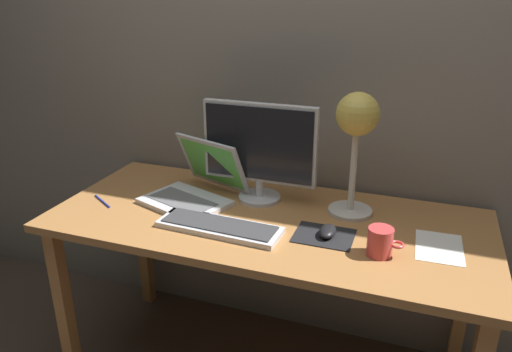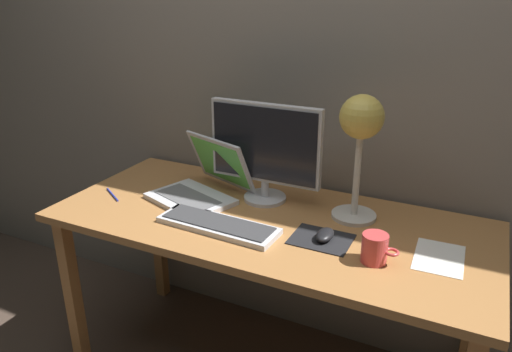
{
  "view_description": "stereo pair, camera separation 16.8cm",
  "coord_description": "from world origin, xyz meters",
  "px_view_note": "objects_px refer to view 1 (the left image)",
  "views": [
    {
      "loc": [
        0.5,
        -1.52,
        1.54
      ],
      "look_at": [
        -0.02,
        -0.05,
        0.92
      ],
      "focal_mm": 34.03,
      "sensor_mm": 36.0,
      "label": 1
    },
    {
      "loc": [
        0.66,
        -1.46,
        1.54
      ],
      "look_at": [
        -0.02,
        -0.05,
        0.92
      ],
      "focal_mm": 34.03,
      "sensor_mm": 36.0,
      "label": 2
    }
  ],
  "objects_px": {
    "monitor": "(260,148)",
    "mouse": "(328,231)",
    "desk_lamp": "(357,126)",
    "keyboard_main": "(219,227)",
    "pen": "(102,201)",
    "laptop": "(198,183)",
    "coffee_mug": "(380,242)"
  },
  "relations": [
    {
      "from": "keyboard_main",
      "to": "laptop",
      "type": "xyz_separation_m",
      "value": [
        -0.19,
        0.22,
        0.05
      ]
    },
    {
      "from": "desk_lamp",
      "to": "coffee_mug",
      "type": "bearing_deg",
      "value": -63.11
    },
    {
      "from": "monitor",
      "to": "mouse",
      "type": "xyz_separation_m",
      "value": [
        0.32,
        -0.21,
        -0.19
      ]
    },
    {
      "from": "laptop",
      "to": "coffee_mug",
      "type": "relative_size",
      "value": 3.54
    },
    {
      "from": "keyboard_main",
      "to": "mouse",
      "type": "height_order",
      "value": "mouse"
    },
    {
      "from": "keyboard_main",
      "to": "pen",
      "type": "bearing_deg",
      "value": 173.94
    },
    {
      "from": "monitor",
      "to": "keyboard_main",
      "type": "relative_size",
      "value": 1.01
    },
    {
      "from": "mouse",
      "to": "monitor",
      "type": "bearing_deg",
      "value": 146.7
    },
    {
      "from": "pen",
      "to": "monitor",
      "type": "bearing_deg",
      "value": 22.2
    },
    {
      "from": "monitor",
      "to": "pen",
      "type": "relative_size",
      "value": 3.21
    },
    {
      "from": "monitor",
      "to": "mouse",
      "type": "height_order",
      "value": "monitor"
    },
    {
      "from": "coffee_mug",
      "to": "laptop",
      "type": "bearing_deg",
      "value": 164.42
    },
    {
      "from": "keyboard_main",
      "to": "desk_lamp",
      "type": "distance_m",
      "value": 0.6
    },
    {
      "from": "keyboard_main",
      "to": "laptop",
      "type": "distance_m",
      "value": 0.29
    },
    {
      "from": "desk_lamp",
      "to": "pen",
      "type": "xyz_separation_m",
      "value": [
        -0.94,
        -0.23,
        -0.33
      ]
    },
    {
      "from": "mouse",
      "to": "coffee_mug",
      "type": "bearing_deg",
      "value": -19.44
    },
    {
      "from": "laptop",
      "to": "mouse",
      "type": "height_order",
      "value": "laptop"
    },
    {
      "from": "pen",
      "to": "mouse",
      "type": "bearing_deg",
      "value": 1.55
    },
    {
      "from": "laptop",
      "to": "mouse",
      "type": "bearing_deg",
      "value": -14.29
    },
    {
      "from": "desk_lamp",
      "to": "mouse",
      "type": "xyz_separation_m",
      "value": [
        -0.04,
        -0.21,
        -0.32
      ]
    },
    {
      "from": "desk_lamp",
      "to": "monitor",
      "type": "bearing_deg",
      "value": 180.0
    },
    {
      "from": "keyboard_main",
      "to": "coffee_mug",
      "type": "height_order",
      "value": "coffee_mug"
    },
    {
      "from": "keyboard_main",
      "to": "pen",
      "type": "height_order",
      "value": "keyboard_main"
    },
    {
      "from": "monitor",
      "to": "keyboard_main",
      "type": "distance_m",
      "value": 0.36
    },
    {
      "from": "desk_lamp",
      "to": "mouse",
      "type": "relative_size",
      "value": 4.76
    },
    {
      "from": "monitor",
      "to": "pen",
      "type": "bearing_deg",
      "value": -157.8
    },
    {
      "from": "monitor",
      "to": "coffee_mug",
      "type": "bearing_deg",
      "value": -28.7
    },
    {
      "from": "monitor",
      "to": "desk_lamp",
      "type": "xyz_separation_m",
      "value": [
        0.36,
        -0.0,
        0.12
      ]
    },
    {
      "from": "keyboard_main",
      "to": "mouse",
      "type": "bearing_deg",
      "value": 12.37
    },
    {
      "from": "monitor",
      "to": "coffee_mug",
      "type": "relative_size",
      "value": 3.89
    },
    {
      "from": "coffee_mug",
      "to": "pen",
      "type": "height_order",
      "value": "coffee_mug"
    },
    {
      "from": "keyboard_main",
      "to": "desk_lamp",
      "type": "bearing_deg",
      "value": 35.49
    }
  ]
}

